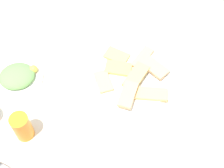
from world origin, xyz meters
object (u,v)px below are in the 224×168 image
salad_plate_greens (221,108)px  pide_platter (131,76)px  dining_table (100,105)px  salad_plate_rice (18,77)px  soda_can (22,127)px

salad_plate_greens → pide_platter: bearing=3.3°
dining_table → salad_plate_greens: 0.48m
dining_table → salad_plate_rice: 0.35m
dining_table → salad_plate_greens: size_ratio=5.02×
salad_plate_rice → soda_can: 0.25m
pide_platter → salad_plate_rice: salad_plate_rice is taller
dining_table → salad_plate_rice: salad_plate_rice is taller
salad_plate_greens → soda_can: (0.61, 0.42, 0.04)m
dining_table → soda_can: bearing=58.3°
dining_table → pide_platter: size_ratio=3.43×
salad_plate_rice → soda_can: bearing=131.3°
salad_plate_greens → dining_table: bearing=19.0°
pide_platter → dining_table: bearing=60.1°
salad_plate_rice → dining_table: bearing=-166.1°
dining_table → pide_platter: 0.18m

